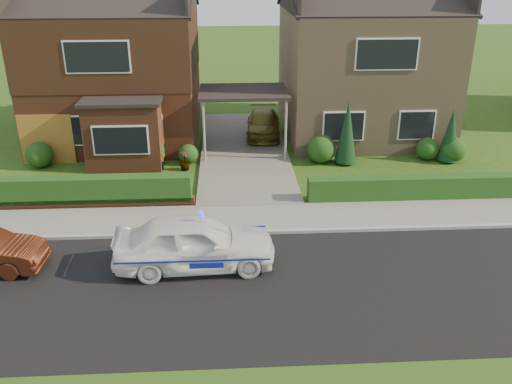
{
  "coord_description": "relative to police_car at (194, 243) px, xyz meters",
  "views": [
    {
      "loc": [
        -0.77,
        -12.03,
        7.99
      ],
      "look_at": [
        0.11,
        3.5,
        1.25
      ],
      "focal_mm": 38.0,
      "sensor_mm": 36.0,
      "label": 1
    }
  ],
  "objects": [
    {
      "name": "driveway",
      "position": [
        1.73,
        9.79,
        -0.7
      ],
      "size": [
        3.8,
        12.0,
        0.12
      ],
      "primitive_type": "cube",
      "color": "#666059",
      "rests_on": "ground"
    },
    {
      "name": "kerb",
      "position": [
        1.73,
        1.84,
        -0.7
      ],
      "size": [
        60.0,
        0.16,
        0.12
      ],
      "primitive_type": "cube",
      "color": "#9E9993",
      "rests_on": "ground"
    },
    {
      "name": "police_car",
      "position": [
        0.0,
        0.0,
        0.0
      ],
      "size": [
        4.09,
        4.52,
        1.68
      ],
      "rotation": [
        0.0,
        0.0,
        1.62
      ],
      "color": "white",
      "rests_on": "ground"
    },
    {
      "name": "house_right",
      "position": [
        7.53,
        12.78,
        2.9
      ],
      "size": [
        7.5,
        8.06,
        7.25
      ],
      "color": "#8E7757",
      "rests_on": "ground"
    },
    {
      "name": "hedge_left",
      "position": [
        -4.07,
        4.24,
        -0.76
      ],
      "size": [
        7.5,
        0.55,
        0.9
      ],
      "primitive_type": "cube",
      "color": "#1B3812",
      "rests_on": "ground"
    },
    {
      "name": "sidewalk",
      "position": [
        1.73,
        2.89,
        -0.71
      ],
      "size": [
        60.0,
        2.0,
        0.1
      ],
      "primitive_type": "cube",
      "color": "slate",
      "rests_on": "ground"
    },
    {
      "name": "shrub_right_far",
      "position": [
        10.53,
        7.99,
        -0.22
      ],
      "size": [
        1.08,
        1.08,
        1.08
      ],
      "primitive_type": "sphere",
      "color": "#1B3812",
      "rests_on": "ground"
    },
    {
      "name": "garage_door",
      "position": [
        -6.52,
        8.75,
        0.29
      ],
      "size": [
        2.2,
        0.1,
        2.1
      ],
      "primitive_type": "cube",
      "color": "#946220",
      "rests_on": "ground"
    },
    {
      "name": "house_left",
      "position": [
        -4.06,
        12.69,
        3.05
      ],
      "size": [
        7.5,
        9.53,
        7.25
      ],
      "color": "brown",
      "rests_on": "ground"
    },
    {
      "name": "potted_plant_b",
      "position": [
        -1.73,
        7.7,
        -0.42
      ],
      "size": [
        0.48,
        0.45,
        0.68
      ],
      "primitive_type": "imported",
      "rotation": [
        0.0,
        0.0,
        0.53
      ],
      "color": "gray",
      "rests_on": "ground"
    },
    {
      "name": "driveway_car",
      "position": [
        2.73,
        11.82,
        -0.08
      ],
      "size": [
        1.82,
        3.93,
        1.11
      ],
      "primitive_type": "imported",
      "rotation": [
        0.0,
        0.0,
        -0.07
      ],
      "color": "brown",
      "rests_on": "driveway"
    },
    {
      "name": "shrub_left_near",
      "position": [
        -0.67,
        8.39,
        -0.34
      ],
      "size": [
        0.84,
        0.84,
        0.84
      ],
      "primitive_type": "sphere",
      "color": "#1B3812",
      "rests_on": "ground"
    },
    {
      "name": "ground",
      "position": [
        1.73,
        -1.21,
        -0.76
      ],
      "size": [
        120.0,
        120.0,
        0.0
      ],
      "primitive_type": "plane",
      "color": "#274C14",
      "rests_on": "ground"
    },
    {
      "name": "potted_plant_c",
      "position": [
        -0.77,
        7.59,
        -0.36
      ],
      "size": [
        0.47,
        0.47,
        0.79
      ],
      "primitive_type": "imported",
      "rotation": [
        0.0,
        0.0,
        1.63
      ],
      "color": "gray",
      "rests_on": "ground"
    },
    {
      "name": "hedge_right",
      "position": [
        7.53,
        4.14,
        -0.76
      ],
      "size": [
        7.5,
        0.55,
        0.8
      ],
      "primitive_type": "cube",
      "color": "#1B3812",
      "rests_on": "ground"
    },
    {
      "name": "road",
      "position": [
        1.73,
        -1.21,
        -0.76
      ],
      "size": [
        60.0,
        6.0,
        0.02
      ],
      "primitive_type": "cube",
      "color": "black",
      "rests_on": "ground"
    },
    {
      "name": "shrub_right_near",
      "position": [
        4.93,
        8.19,
        -0.16
      ],
      "size": [
        1.2,
        1.2,
        1.2
      ],
      "primitive_type": "sphere",
      "color": "#1B3812",
      "rests_on": "ground"
    },
    {
      "name": "shrub_left_mid",
      "position": [
        -2.27,
        8.09,
        -0.1
      ],
      "size": [
        1.32,
        1.32,
        1.32
      ],
      "primitive_type": "sphere",
      "color": "#1B3812",
      "rests_on": "ground"
    },
    {
      "name": "shrub_right_mid",
      "position": [
        9.53,
        8.29,
        -0.28
      ],
      "size": [
        0.96,
        0.96,
        0.96
      ],
      "primitive_type": "sphere",
      "color": "#1B3812",
      "rests_on": "ground"
    },
    {
      "name": "dwarf_wall",
      "position": [
        -4.07,
        4.09,
        -0.58
      ],
      "size": [
        7.7,
        0.25,
        0.36
      ],
      "primitive_type": "cube",
      "color": "brown",
      "rests_on": "ground"
    },
    {
      "name": "shrub_left_far",
      "position": [
        -6.77,
        8.29,
        -0.22
      ],
      "size": [
        1.08,
        1.08,
        1.08
      ],
      "primitive_type": "sphere",
      "color": "#1B3812",
      "rests_on": "ground"
    },
    {
      "name": "conifer_a",
      "position": [
        5.93,
        7.99,
        0.54
      ],
      "size": [
        0.9,
        0.9,
        2.6
      ],
      "primitive_type": "cone",
      "color": "black",
      "rests_on": "ground"
    },
    {
      "name": "carport_link",
      "position": [
        1.73,
        9.74,
        1.9
      ],
      "size": [
        3.8,
        3.0,
        2.77
      ],
      "color": "black",
      "rests_on": "ground"
    },
    {
      "name": "conifer_b",
      "position": [
        10.33,
        7.99,
        0.34
      ],
      "size": [
        0.9,
        0.9,
        2.2
      ],
      "primitive_type": "cone",
      "color": "black",
      "rests_on": "ground"
    }
  ]
}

